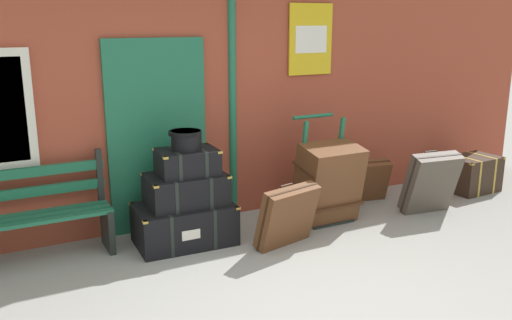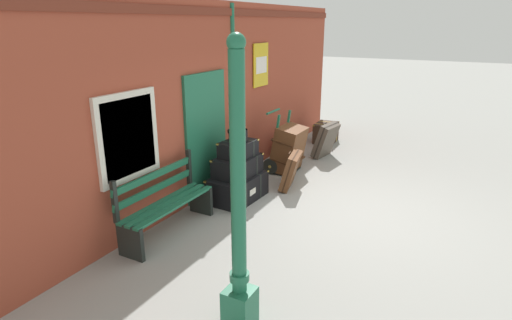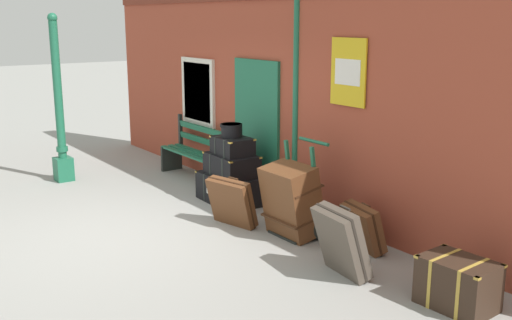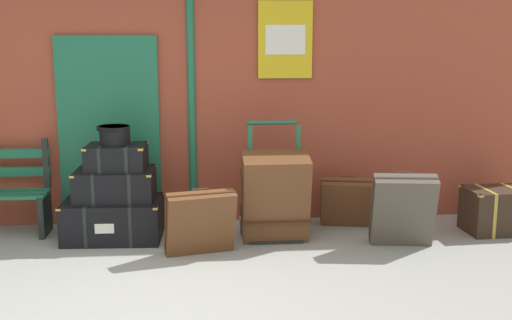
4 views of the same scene
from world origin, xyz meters
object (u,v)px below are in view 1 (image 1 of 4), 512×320
Objects in this scene: suitcase_slate at (365,180)px; corner_trunk at (472,174)px; steamer_trunk_base at (184,224)px; porters_trolley at (319,195)px; steamer_trunk_top at (187,162)px; steamer_trunk_middle at (186,189)px; suitcase_cream at (287,216)px; large_brown_trunk at (328,183)px; suitcase_tan at (431,183)px; platform_bench at (25,218)px; round_hatbox at (186,139)px.

suitcase_slate is 0.90× the size of corner_trunk.
porters_trolley is (1.69, -0.01, 0.06)m from steamer_trunk_base.
corner_trunk reaches higher than steamer_trunk_base.
steamer_trunk_top is 1.73m from porters_trolley.
suitcase_cream is at bearing -33.73° from steamer_trunk_middle.
large_brown_trunk reaches higher than suitcase_slate.
suitcase_tan is at bearing -61.51° from suitcase_slate.
suitcase_tan is at bearing -10.11° from platform_bench.
suitcase_tan reaches higher than steamer_trunk_base.
platform_bench reaches higher than suitcase_cream.
porters_trolley is at bearing -5.15° from platform_bench.
round_hatbox is 1.77m from large_brown_trunk.
steamer_trunk_top is at bearing -0.80° from steamer_trunk_middle.
steamer_trunk_base is at bearing -10.53° from platform_bench.
steamer_trunk_base is at bearing 173.96° from large_brown_trunk.
suitcase_slate is at bearing 4.80° from round_hatbox.
platform_bench is 2.49× the size of suitcase_slate.
large_brown_trunk is (1.63, -0.19, -0.40)m from steamer_trunk_top.
steamer_trunk_middle is at bearing -9.78° from platform_bench.
porters_trolley reaches higher than platform_bench.
steamer_trunk_middle is 4.10m from corner_trunk.
suitcase_tan is at bearing -161.22° from corner_trunk.
platform_bench is at bearing 174.85° from porters_trolley.
large_brown_trunk is at bearing -6.66° from steamer_trunk_middle.
steamer_trunk_top is 0.82× the size of suitcase_tan.
steamer_trunk_base is 1.62× the size of suitcase_slate.
suitcase_slate is at bearing 4.62° from steamer_trunk_middle.
corner_trunk is (1.18, 0.40, -0.14)m from suitcase_tan.
steamer_trunk_middle reaches higher than suitcase_cream.
steamer_trunk_top reaches higher than suitcase_slate.
steamer_trunk_top reaches higher than suitcase_tan.
suitcase_tan is (1.26, -0.51, 0.11)m from porters_trolley.
porters_trolley reaches higher than steamer_trunk_top.
corner_trunk is at bearing 18.78° from suitcase_tan.
porters_trolley is at bearing -0.76° from steamer_trunk_top.
suitcase_tan is 0.84m from suitcase_slate.
steamer_trunk_top is 0.89× the size of corner_trunk.
corner_trunk is at bearing 1.56° from large_brown_trunk.
suitcase_tan is (2.88, -0.53, -0.49)m from steamer_trunk_top.
steamer_trunk_base is at bearing -171.45° from round_hatbox.
steamer_trunk_middle reaches higher than steamer_trunk_base.
platform_bench is at bearing 160.62° from suitcase_cream.
round_hatbox is 1.30m from suitcase_cream.
porters_trolley reaches higher than steamer_trunk_middle.
suitcase_tan reaches higher than corner_trunk.
large_brown_trunk is 2.45m from corner_trunk.
round_hatbox is 0.43× the size of suitcase_tan.
corner_trunk is at bearing -3.99° from platform_bench.
steamer_trunk_base is at bearing 170.11° from suitcase_tan.
large_brown_trunk reaches higher than steamer_trunk_middle.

